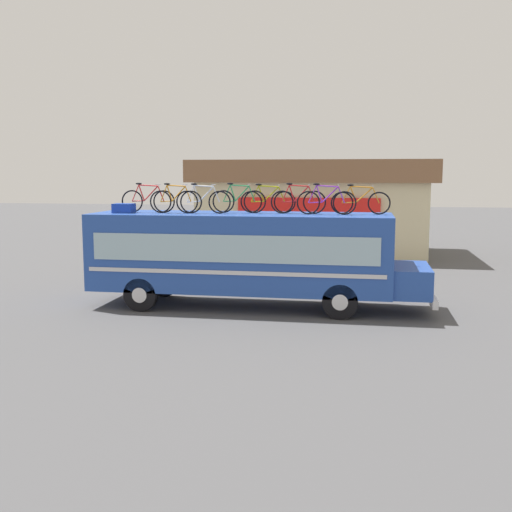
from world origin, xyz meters
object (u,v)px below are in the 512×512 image
object	(u,v)px
rooftop_bicycle_2	(176,201)
rooftop_bicycle_5	(268,201)
rooftop_bicycle_6	(298,201)
rooftop_bicycle_8	(360,202)
rooftop_bicycle_1	(148,200)
rooftop_bicycle_3	(203,201)
luggage_bag_1	(124,208)
rooftop_bicycle_7	(326,202)
rooftop_bicycle_4	(239,200)
bus	(247,253)

from	to	relation	value
rooftop_bicycle_2	rooftop_bicycle_5	distance (m)	2.85
rooftop_bicycle_6	rooftop_bicycle_8	world-z (taller)	rooftop_bicycle_6
rooftop_bicycle_1	rooftop_bicycle_6	xyz separation A→B (m)	(4.70, 0.29, 0.00)
rooftop_bicycle_3	rooftop_bicycle_2	bearing A→B (deg)	-179.86
luggage_bag_1	rooftop_bicycle_7	bearing A→B (deg)	2.47
rooftop_bicycle_2	rooftop_bicycle_3	distance (m)	0.87
rooftop_bicycle_5	rooftop_bicycle_2	bearing A→B (deg)	-168.77
rooftop_bicycle_7	rooftop_bicycle_4	bearing A→B (deg)	172.86
rooftop_bicycle_2	rooftop_bicycle_7	bearing A→B (deg)	1.22
rooftop_bicycle_5	luggage_bag_1	bearing A→B (deg)	-170.68
rooftop_bicycle_2	rooftop_bicycle_4	world-z (taller)	rooftop_bicycle_4
rooftop_bicycle_1	rooftop_bicycle_3	bearing A→B (deg)	-3.30
rooftop_bicycle_2	rooftop_bicycle_7	distance (m)	4.63
rooftop_bicycle_6	rooftop_bicycle_7	distance (m)	0.92
rooftop_bicycle_4	rooftop_bicycle_8	distance (m)	3.73
bus	rooftop_bicycle_8	xyz separation A→B (m)	(3.43, 0.23, 1.61)
rooftop_bicycle_7	rooftop_bicycle_8	bearing A→B (deg)	17.72
rooftop_bicycle_7	rooftop_bicycle_6	bearing A→B (deg)	160.93
bus	rooftop_bicycle_2	distance (m)	2.74
luggage_bag_1	rooftop_bicycle_7	size ratio (longest dim) A/B	0.35
rooftop_bicycle_7	rooftop_bicycle_2	bearing A→B (deg)	-178.78
rooftop_bicycle_4	rooftop_bicycle_8	world-z (taller)	rooftop_bicycle_4
rooftop_bicycle_3	rooftop_bicycle_6	bearing A→B (deg)	7.86
rooftop_bicycle_3	rooftop_bicycle_8	distance (m)	4.78
rooftop_bicycle_7	rooftop_bicycle_8	xyz separation A→B (m)	(1.00, 0.32, -0.01)
rooftop_bicycle_1	rooftop_bicycle_3	xyz separation A→B (m)	(1.81, -0.10, -0.00)
rooftop_bicycle_4	rooftop_bicycle_8	size ratio (longest dim) A/B	0.96
rooftop_bicycle_1	rooftop_bicycle_4	distance (m)	2.87
luggage_bag_1	rooftop_bicycle_4	xyz separation A→B (m)	(3.54, 0.61, 0.24)
rooftop_bicycle_7	rooftop_bicycle_3	bearing A→B (deg)	-178.53
rooftop_bicycle_4	rooftop_bicycle_7	distance (m)	2.75
bus	rooftop_bicycle_6	size ratio (longest dim) A/B	6.15
bus	rooftop_bicycle_5	xyz separation A→B (m)	(0.59, 0.37, 1.61)
rooftop_bicycle_5	rooftop_bicycle_3	bearing A→B (deg)	-163.95
luggage_bag_1	rooftop_bicycle_8	bearing A→B (deg)	4.64
rooftop_bicycle_8	rooftop_bicycle_7	bearing A→B (deg)	-162.28
rooftop_bicycle_1	rooftop_bicycle_6	world-z (taller)	rooftop_bicycle_6
rooftop_bicycle_3	rooftop_bicycle_7	bearing A→B (deg)	1.47
rooftop_bicycle_5	rooftop_bicycle_7	world-z (taller)	rooftop_bicycle_7
rooftop_bicycle_1	rooftop_bicycle_7	bearing A→B (deg)	-0.09
luggage_bag_1	rooftop_bicycle_6	bearing A→B (deg)	6.06
rooftop_bicycle_6	rooftop_bicycle_8	size ratio (longest dim) A/B	0.95
bus	rooftop_bicycle_2	bearing A→B (deg)	-175.25
rooftop_bicycle_3	rooftop_bicycle_5	distance (m)	2.00
bus	rooftop_bicycle_3	bearing A→B (deg)	-172.26
luggage_bag_1	rooftop_bicycle_8	distance (m)	7.29
luggage_bag_1	rooftop_bicycle_4	size ratio (longest dim) A/B	0.36
luggage_bag_1	rooftop_bicycle_8	size ratio (longest dim) A/B	0.35
rooftop_bicycle_6	rooftop_bicycle_1	bearing A→B (deg)	-176.42
rooftop_bicycle_4	rooftop_bicycle_3	bearing A→B (deg)	-157.05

